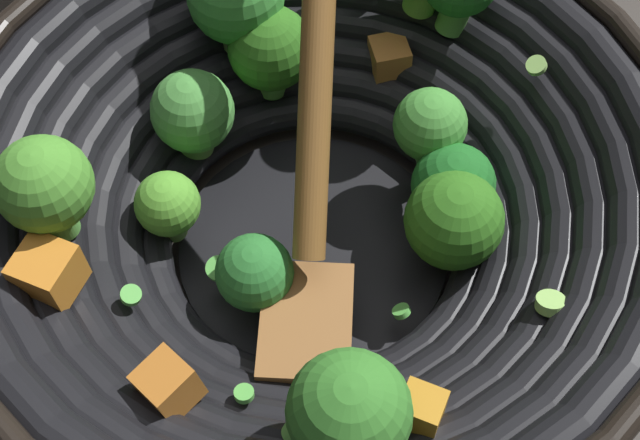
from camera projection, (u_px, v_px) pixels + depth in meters
ground_plane at (314, 254)px, 0.57m from camera, size 4.00×4.00×0.00m
wok at (312, 184)px, 0.51m from camera, size 0.42×0.42×0.24m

